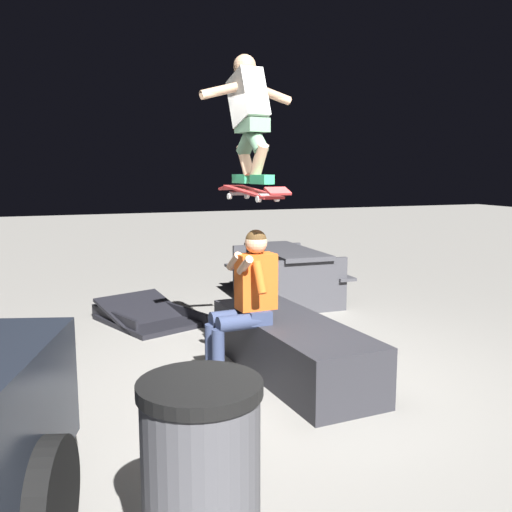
% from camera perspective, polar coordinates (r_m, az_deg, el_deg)
% --- Properties ---
extents(ground_plane, '(40.00, 40.00, 0.00)m').
position_cam_1_polar(ground_plane, '(5.15, 2.91, -12.46)').
color(ground_plane, gray).
extents(ledge_box_main, '(2.14, 0.87, 0.51)m').
position_cam_1_polar(ledge_box_main, '(5.23, 3.60, -9.22)').
color(ledge_box_main, '#28282D').
rests_on(ledge_box_main, ground).
extents(person_sitting_on_ledge, '(0.60, 0.77, 1.34)m').
position_cam_1_polar(person_sitting_on_ledge, '(5.01, -1.13, -4.11)').
color(person_sitting_on_ledge, '#2D3856').
rests_on(person_sitting_on_ledge, ground).
extents(skateboard, '(1.04, 0.33, 0.13)m').
position_cam_1_polar(skateboard, '(5.01, -0.39, 6.50)').
color(skateboard, '#B72D2D').
extents(skater_airborne, '(0.63, 0.89, 1.12)m').
position_cam_1_polar(skater_airborne, '(5.08, -0.70, 14.30)').
color(skater_airborne, '#2D9E66').
extents(kicker_ramp, '(1.46, 1.27, 0.36)m').
position_cam_1_polar(kicker_ramp, '(7.07, -10.81, -6.19)').
color(kicker_ramp, black).
rests_on(kicker_ramp, ground).
extents(picnic_table_back, '(1.73, 1.38, 0.75)m').
position_cam_1_polar(picnic_table_back, '(8.02, 3.04, -1.05)').
color(picnic_table_back, '#38383D').
rests_on(picnic_table_back, ground).
extents(trash_bin, '(0.55, 0.55, 0.96)m').
position_cam_1_polar(trash_bin, '(2.70, -5.56, -22.03)').
color(trash_bin, '#47474C').
rests_on(trash_bin, ground).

